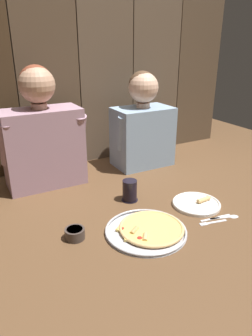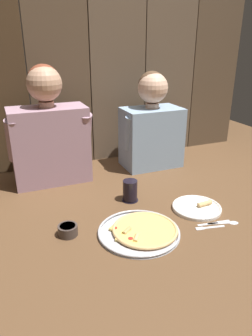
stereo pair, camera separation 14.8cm
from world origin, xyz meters
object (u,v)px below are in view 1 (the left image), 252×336
(diner_left, at_px, (42,134))
(dipping_bowl, at_px, (75,233))
(pizza_tray, at_px, (148,230))
(diner_right, at_px, (143,125))
(drinking_glass, at_px, (130,190))
(dinner_plate, at_px, (196,204))

(diner_left, bearing_deg, dipping_bowl, -94.36)
(pizza_tray, height_order, diner_right, diner_right)
(drinking_glass, height_order, diner_left, diner_left)
(diner_right, bearing_deg, dinner_plate, -95.01)
(pizza_tray, height_order, dinner_plate, dinner_plate)
(diner_left, bearing_deg, drinking_glass, -51.38)
(diner_left, relative_size, diner_right, 1.09)
(pizza_tray, bearing_deg, drinking_glass, 75.78)
(drinking_glass, relative_size, dipping_bowl, 1.32)
(diner_right, bearing_deg, diner_left, -179.99)
(dipping_bowl, bearing_deg, dinner_plate, -2.18)
(dinner_plate, bearing_deg, diner_left, 133.72)
(dinner_plate, height_order, diner_right, diner_right)
(pizza_tray, distance_m, drinking_glass, 0.29)
(pizza_tray, bearing_deg, dinner_plate, 13.48)
(dinner_plate, bearing_deg, pizza_tray, -166.52)
(dinner_plate, xyz_separation_m, dipping_bowl, (-0.61, 0.02, 0.02))
(dipping_bowl, relative_size, diner_left, 0.13)
(drinking_glass, bearing_deg, pizza_tray, -104.22)
(pizza_tray, height_order, drinking_glass, drinking_glass)
(pizza_tray, bearing_deg, diner_right, 60.59)
(diner_left, height_order, diner_right, diner_left)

